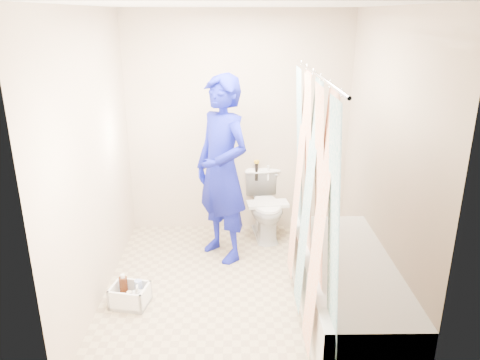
{
  "coord_description": "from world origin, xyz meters",
  "views": [
    {
      "loc": [
        -0.05,
        -3.65,
        2.34
      ],
      "look_at": [
        0.01,
        0.47,
        0.87
      ],
      "focal_mm": 35.0,
      "sensor_mm": 36.0,
      "label": 1
    }
  ],
  "objects_px": {
    "bathtub": "(346,287)",
    "cleaning_caddy": "(131,296)",
    "plumber": "(222,170)",
    "toilet": "(266,205)"
  },
  "relations": [
    {
      "from": "toilet",
      "to": "cleaning_caddy",
      "type": "distance_m",
      "value": 1.83
    },
    {
      "from": "plumber",
      "to": "toilet",
      "type": "bearing_deg",
      "value": 94.34
    },
    {
      "from": "bathtub",
      "to": "plumber",
      "type": "xyz_separation_m",
      "value": [
        -1.01,
        1.05,
        0.65
      ]
    },
    {
      "from": "bathtub",
      "to": "cleaning_caddy",
      "type": "height_order",
      "value": "bathtub"
    },
    {
      "from": "toilet",
      "to": "cleaning_caddy",
      "type": "height_order",
      "value": "toilet"
    },
    {
      "from": "toilet",
      "to": "plumber",
      "type": "height_order",
      "value": "plumber"
    },
    {
      "from": "toilet",
      "to": "cleaning_caddy",
      "type": "xyz_separation_m",
      "value": [
        -1.22,
        -1.33,
        -0.27
      ]
    },
    {
      "from": "bathtub",
      "to": "cleaning_caddy",
      "type": "bearing_deg",
      "value": 174.33
    },
    {
      "from": "toilet",
      "to": "plumber",
      "type": "distance_m",
      "value": 0.86
    },
    {
      "from": "bathtub",
      "to": "toilet",
      "type": "xyz_separation_m",
      "value": [
        -0.55,
        1.51,
        0.09
      ]
    }
  ]
}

